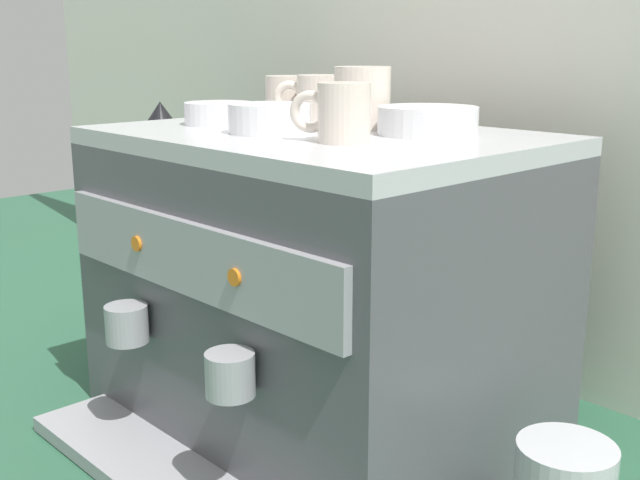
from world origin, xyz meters
name	(u,v)px	position (x,y,z in m)	size (l,w,h in m)	color
ground_plane	(320,418)	(0.00, 0.00, 0.00)	(4.00, 4.00, 0.00)	#28563D
tiled_backsplash_wall	(478,44)	(0.00, 0.35, 0.53)	(2.80, 0.03, 1.06)	silver
espresso_machine	(317,283)	(0.00, 0.00, 0.21)	(0.58, 0.54, 0.42)	#4C4C51
ceramic_cup_0	(290,96)	(-0.19, 0.12, 0.45)	(0.11, 0.07, 0.06)	beige
ceramic_cup_1	(317,98)	(-0.12, 0.10, 0.45)	(0.10, 0.09, 0.07)	beige
ceramic_cup_2	(341,113)	(0.10, -0.07, 0.45)	(0.10, 0.07, 0.07)	beige
ceramic_cup_3	(361,97)	(0.00, 0.07, 0.46)	(0.11, 0.09, 0.08)	beige
ceramic_bowl_0	(428,121)	(0.12, 0.07, 0.44)	(0.13, 0.13, 0.04)	white
ceramic_bowl_1	(270,119)	(-0.03, -0.06, 0.44)	(0.11, 0.11, 0.04)	white
ceramic_bowl_2	(219,114)	(-0.17, -0.04, 0.43)	(0.10, 0.10, 0.03)	white
coffee_grinder	(166,221)	(-0.44, 0.03, 0.22)	(0.19, 0.19, 0.43)	#939399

